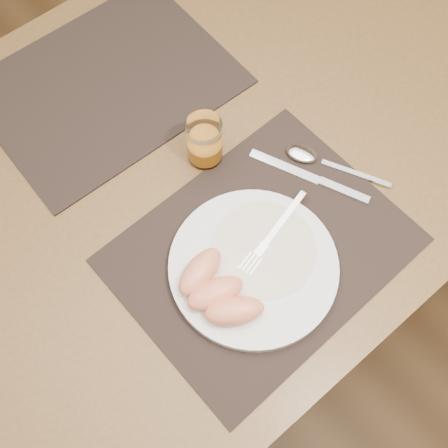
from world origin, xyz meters
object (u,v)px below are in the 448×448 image
at_px(plate, 253,267).
at_px(knife, 319,181).
at_px(table, 182,185).
at_px(placemat_far, 107,84).
at_px(placemat_near, 261,250).
at_px(fork, 269,238).
at_px(spoon, 310,156).
at_px(juice_glass, 205,143).

relative_size(plate, knife, 1.30).
bearing_deg(table, placemat_far, 89.56).
distance_m(placemat_near, placemat_far, 0.44).
height_order(table, fork, fork).
xyz_separation_m(placemat_far, knife, (0.16, -0.41, 0.00)).
bearing_deg(plate, fork, 19.92).
xyz_separation_m(table, spoon, (0.18, -0.14, 0.09)).
distance_m(placemat_near, knife, 0.16).
bearing_deg(placemat_near, knife, 11.09).
distance_m(placemat_far, juice_glass, 0.25).
xyz_separation_m(knife, juice_glass, (-0.12, 0.17, 0.04)).
xyz_separation_m(placemat_far, juice_glass, (0.04, -0.24, 0.04)).
bearing_deg(spoon, placemat_far, 116.10).
bearing_deg(plate, juice_glass, 70.69).
height_order(placemat_far, knife, knife).
relative_size(table, plate, 5.19).
height_order(spoon, juice_glass, juice_glass).
xyz_separation_m(plate, spoon, (0.21, 0.09, -0.00)).
bearing_deg(placemat_far, plate, -94.20).
xyz_separation_m(fork, spoon, (0.16, 0.07, -0.01)).
bearing_deg(juice_glass, fork, -97.57).
distance_m(placemat_near, juice_glass, 0.21).
height_order(placemat_near, knife, knife).
bearing_deg(knife, juice_glass, 125.14).
relative_size(fork, spoon, 0.97).
distance_m(placemat_far, spoon, 0.41).
bearing_deg(placemat_near, fork, 5.23).
distance_m(table, fork, 0.24).
xyz_separation_m(placemat_far, fork, (0.02, -0.44, 0.02)).
height_order(placemat_far, juice_glass, juice_glass).
relative_size(placemat_far, knife, 2.17).
bearing_deg(placemat_far, placemat_near, -90.18).
bearing_deg(placemat_far, spoon, -63.90).
height_order(knife, spoon, spoon).
xyz_separation_m(plate, juice_glass, (0.07, 0.21, 0.03)).
distance_m(placemat_far, fork, 0.44).
height_order(placemat_near, juice_glass, juice_glass).
relative_size(placemat_near, spoon, 2.51).
xyz_separation_m(placemat_far, plate, (-0.03, -0.46, 0.01)).
bearing_deg(juice_glass, spoon, -41.60).
relative_size(fork, knife, 0.84).
xyz_separation_m(placemat_near, placemat_far, (0.00, 0.44, 0.00)).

